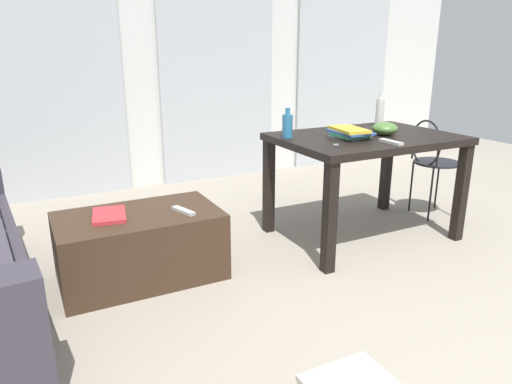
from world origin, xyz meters
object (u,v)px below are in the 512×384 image
(bowl, at_px, (385,129))
(scissors, at_px, (337,146))
(bottle_far, at_px, (380,112))
(craft_table, at_px, (366,149))
(coffee_table, at_px, (140,246))
(bottle_near, at_px, (287,125))
(book_stack, at_px, (349,133))
(tv_remote_on_table, at_px, (391,142))
(wire_chair, at_px, (431,156))
(magazine, at_px, (109,215))
(tv_remote_primary, at_px, (183,211))

(bowl, relative_size, scissors, 1.77)
(bottle_far, relative_size, scissors, 2.43)
(craft_table, distance_m, bottle_far, 0.50)
(coffee_table, bearing_deg, bottle_near, 5.48)
(bottle_far, distance_m, book_stack, 0.63)
(coffee_table, xyz_separation_m, craft_table, (1.64, -0.08, 0.46))
(craft_table, bearing_deg, bowl, -22.59)
(bowl, xyz_separation_m, book_stack, (-0.30, 0.01, -0.01))
(craft_table, distance_m, tv_remote_on_table, 0.33)
(coffee_table, bearing_deg, bottle_far, 5.74)
(wire_chair, distance_m, scissors, 1.27)
(book_stack, bearing_deg, bowl, -2.36)
(magazine, bearing_deg, tv_remote_primary, -6.31)
(scissors, relative_size, magazine, 0.37)
(bowl, distance_m, scissors, 0.57)
(scissors, bearing_deg, craft_table, 27.90)
(coffee_table, relative_size, magazine, 3.46)
(bottle_far, relative_size, bowl, 1.37)
(book_stack, relative_size, tv_remote_primary, 1.70)
(bottle_near, height_order, scissors, bottle_near)
(bottle_far, height_order, tv_remote_primary, bottle_far)
(wire_chair, distance_m, tv_remote_on_table, 0.96)
(coffee_table, relative_size, tv_remote_on_table, 5.19)
(craft_table, relative_size, book_stack, 3.99)
(bottle_near, height_order, tv_remote_primary, bottle_near)
(coffee_table, relative_size, book_stack, 3.04)
(tv_remote_on_table, bearing_deg, book_stack, 114.34)
(bottle_far, distance_m, magazine, 2.21)
(book_stack, distance_m, tv_remote_primary, 1.27)
(tv_remote_primary, bearing_deg, wire_chair, -14.96)
(bottle_near, height_order, magazine, bottle_near)
(craft_table, xyz_separation_m, book_stack, (-0.18, -0.04, 0.14))
(magazine, bearing_deg, tv_remote_on_table, -2.91)
(wire_chair, relative_size, book_stack, 2.58)
(book_stack, bearing_deg, wire_chair, 7.96)
(wire_chair, xyz_separation_m, bowl, (-0.66, -0.15, 0.30))
(coffee_table, relative_size, scissors, 9.26)
(craft_table, relative_size, scissors, 12.16)
(craft_table, xyz_separation_m, bottle_near, (-0.55, 0.18, 0.19))
(craft_table, bearing_deg, bottle_far, 38.03)
(wire_chair, distance_m, bottle_near, 1.38)
(bottle_near, distance_m, bowl, 0.71)
(craft_table, xyz_separation_m, tv_remote_primary, (-1.39, -0.02, -0.24))
(coffee_table, bearing_deg, book_stack, -4.42)
(coffee_table, xyz_separation_m, magazine, (-0.16, 0.02, 0.22))
(magazine, bearing_deg, bowl, 5.67)
(coffee_table, height_order, bowl, bowl)
(coffee_table, bearing_deg, wire_chair, 0.52)
(coffee_table, distance_m, tv_remote_primary, 0.35)
(tv_remote_primary, bearing_deg, tv_remote_on_table, -30.06)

